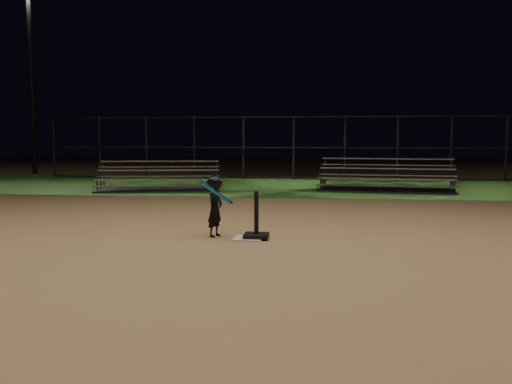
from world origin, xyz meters
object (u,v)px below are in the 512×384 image
Objects in this scene: batting_tee at (256,229)px; child_batter at (215,204)px; home_plate at (248,238)px; bleacher_right at (386,184)px; light_pole_left at (30,64)px; bleacher_left at (159,185)px.

child_batter reaches higher than batting_tee.
bleacher_right is (3.07, 8.46, 0.19)m from home_plate.
home_plate is 9.00m from bleacher_right.
child_batter reaches higher than home_plate.
light_pole_left is (-11.44, 14.79, 4.42)m from child_batter.
bleacher_left reaches higher than batting_tee.
batting_tee is 0.17× the size of bleacher_right.
home_plate is at bearing -75.24° from bleacher_left.
batting_tee is at bearing -79.00° from child_batter.
child_batter is at bearing 164.26° from home_plate.
batting_tee is at bearing -50.87° from light_pole_left.
bleacher_right is 0.51× the size of light_pole_left.
child_batter is at bearing -106.43° from bleacher_right.
home_plate is 0.11× the size of bleacher_left.
bleacher_right is at bearing -2.83° from child_batter.
light_pole_left is at bearing 163.93° from bleacher_right.
bleacher_right is at bearing 70.04° from home_plate.
light_pole_left reaches higher than home_plate.
batting_tee is 8.92m from bleacher_right.
light_pole_left reaches higher than bleacher_left.
home_plate is at bearing -51.23° from light_pole_left.
bleacher_left reaches higher than home_plate.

